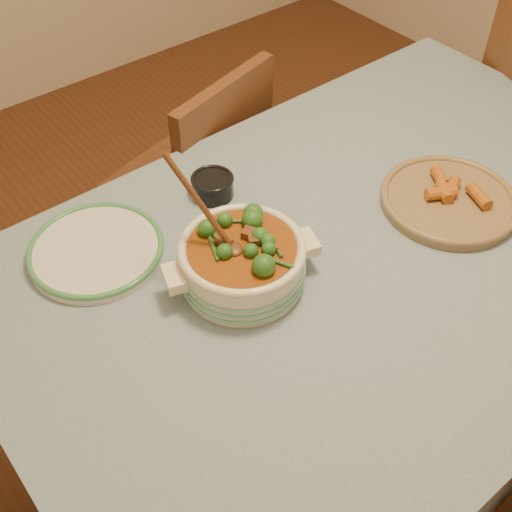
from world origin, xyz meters
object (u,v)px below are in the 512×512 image
Objects in this scene: fried_plate at (449,198)px; dining_table at (361,268)px; stew_casserole at (242,259)px; chair_far at (202,178)px; white_plate at (96,250)px; condiment_bowl at (213,185)px.

dining_table is at bearing 170.99° from fried_plate.
stew_casserole is 0.77m from chair_far.
stew_casserole is 0.96× the size of fried_plate.
white_plate is (-0.20, 0.26, -0.05)m from stew_casserole.
fried_plate is at bearing -9.01° from dining_table.
dining_table is 0.26m from fried_plate.
condiment_bowl is at bearing 117.11° from dining_table.
chair_far reaches higher than condiment_bowl.
stew_casserole is at bearing 167.74° from fried_plate.
chair_far is at bearing 34.50° from white_plate.
stew_casserole reaches higher than chair_far.
white_plate is 2.97× the size of condiment_bowl.
chair_far reaches higher than dining_table.
white_plate is at bearing 127.59° from stew_casserole.
condiment_bowl is at bearing 66.26° from stew_casserole.
fried_plate is 0.81m from chair_far.
stew_casserole is 0.38× the size of chair_far.
condiment_bowl is at bearing 46.20° from chair_far.
white_plate is 0.32m from condiment_bowl.
fried_plate is (0.24, -0.04, 0.11)m from dining_table.
dining_table is at bearing -34.53° from white_plate.
fried_plate is (0.41, -0.38, -0.01)m from condiment_bowl.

